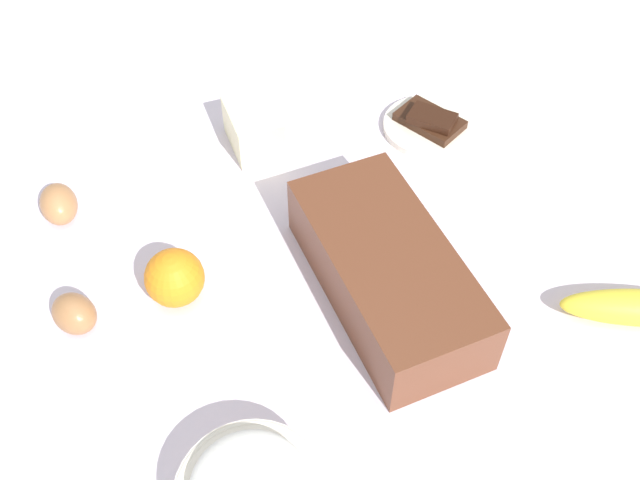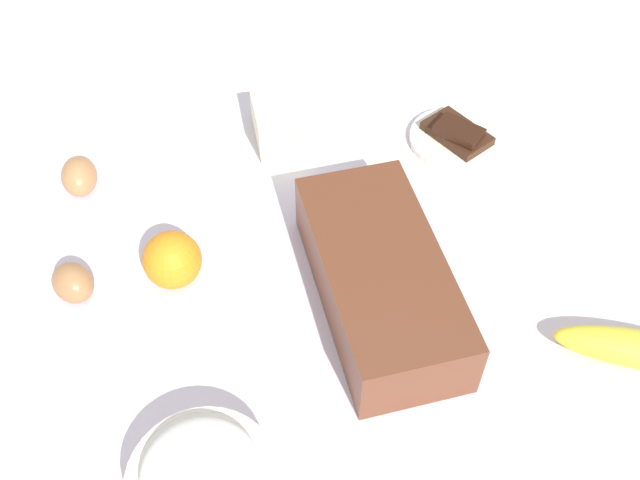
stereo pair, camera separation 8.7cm
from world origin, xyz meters
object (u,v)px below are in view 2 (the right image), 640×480
at_px(egg_near_butter, 73,283).
at_px(chocolate_plate, 457,137).
at_px(loaf_pan, 381,279).
at_px(orange_fruit, 172,260).
at_px(egg_beside_bowl, 79,176).
at_px(butter_block, 278,123).

distance_m(egg_near_butter, chocolate_plate, 0.54).
height_order(loaf_pan, orange_fruit, loaf_pan).
relative_size(orange_fruit, egg_near_butter, 1.24).
distance_m(loaf_pan, egg_near_butter, 0.35).
xyz_separation_m(egg_near_butter, chocolate_plate, (-0.05, 0.54, -0.01)).
height_order(egg_near_butter, egg_beside_bowl, egg_beside_bowl).
relative_size(butter_block, egg_beside_bowl, 1.47).
xyz_separation_m(loaf_pan, butter_block, (-0.30, -0.00, -0.01)).
distance_m(orange_fruit, egg_beside_bowl, 0.21).
height_order(orange_fruit, butter_block, orange_fruit).
xyz_separation_m(egg_near_butter, egg_beside_bowl, (-0.17, 0.04, 0.00)).
bearing_deg(orange_fruit, egg_beside_bowl, -160.11).
bearing_deg(butter_block, orange_fruit, -48.60).
xyz_separation_m(loaf_pan, egg_near_butter, (-0.15, -0.32, -0.02)).
bearing_deg(butter_block, loaf_pan, 0.51).
height_order(egg_beside_bowl, chocolate_plate, egg_beside_bowl).
height_order(butter_block, chocolate_plate, butter_block).
relative_size(egg_beside_bowl, chocolate_plate, 0.47).
relative_size(egg_near_butter, chocolate_plate, 0.42).
height_order(loaf_pan, chocolate_plate, loaf_pan).
distance_m(egg_near_butter, egg_beside_bowl, 0.17).
xyz_separation_m(butter_block, egg_beside_bowl, (-0.01, -0.27, -0.01)).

